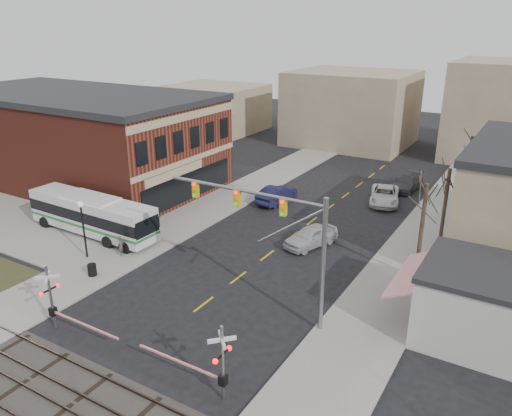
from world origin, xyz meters
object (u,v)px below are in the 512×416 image
(rr_crossing_east, at_px, (215,361))
(car_c, at_px, (385,195))
(trash_bin, at_px, (92,270))
(pedestrian_far, at_px, (148,228))
(car_b, at_px, (277,194))
(transit_bus, at_px, (92,214))
(street_lamp, at_px, (82,218))
(rr_crossing_west, at_px, (56,300))
(traffic_signal_mast, at_px, (278,227))
(pedestrian_near, at_px, (121,246))
(car_a, at_px, (311,236))
(car_d, at_px, (407,183))

(rr_crossing_east, relative_size, car_c, 0.99)
(trash_bin, relative_size, car_c, 0.15)
(pedestrian_far, bearing_deg, car_b, 37.77)
(transit_bus, relative_size, street_lamp, 2.80)
(rr_crossing_west, distance_m, car_c, 31.68)
(transit_bus, relative_size, car_b, 2.45)
(trash_bin, bearing_deg, street_lamp, 145.08)
(traffic_signal_mast, relative_size, trash_bin, 12.49)
(rr_crossing_east, relative_size, pedestrian_far, 3.04)
(pedestrian_far, bearing_deg, pedestrian_near, -116.48)
(trash_bin, bearing_deg, transit_bus, 136.96)
(car_a, distance_m, pedestrian_near, 14.45)
(traffic_signal_mast, relative_size, car_c, 1.83)
(car_b, bearing_deg, rr_crossing_west, 93.61)
(car_b, bearing_deg, street_lamp, 75.18)
(street_lamp, relative_size, trash_bin, 5.32)
(pedestrian_near, xyz_separation_m, pedestrian_far, (-0.35, 3.35, 0.16))
(car_a, bearing_deg, car_d, 100.00)
(rr_crossing_west, height_order, trash_bin, rr_crossing_west)
(transit_bus, distance_m, rr_crossing_east, 22.13)
(street_lamp, bearing_deg, rr_crossing_east, -22.81)
(rr_crossing_east, xyz_separation_m, pedestrian_near, (-14.61, 8.54, -1.08))
(transit_bus, height_order, car_d, transit_bus)
(rr_crossing_east, height_order, pedestrian_near, rr_crossing_east)
(car_c, distance_m, pedestrian_far, 22.71)
(traffic_signal_mast, relative_size, car_b, 2.05)
(street_lamp, relative_size, pedestrian_far, 2.38)
(rr_crossing_west, xyz_separation_m, car_d, (10.18, 35.44, -1.22))
(car_d, bearing_deg, car_a, -92.66)
(trash_bin, bearing_deg, pedestrian_far, 98.02)
(car_c, distance_m, car_d, 5.26)
(car_c, distance_m, pedestrian_near, 25.27)
(car_a, bearing_deg, traffic_signal_mast, -57.49)
(car_c, bearing_deg, rr_crossing_east, -102.66)
(street_lamp, bearing_deg, car_d, 60.40)
(traffic_signal_mast, height_order, car_b, traffic_signal_mast)
(transit_bus, xyz_separation_m, car_a, (16.27, 7.16, -0.97))
(trash_bin, bearing_deg, car_c, 62.94)
(transit_bus, height_order, traffic_signal_mast, traffic_signal_mast)
(traffic_signal_mast, bearing_deg, transit_bus, 171.22)
(street_lamp, height_order, pedestrian_far, street_lamp)
(rr_crossing_west, height_order, rr_crossing_east, same)
(car_d, bearing_deg, car_b, -127.10)
(trash_bin, distance_m, car_d, 32.95)
(trash_bin, bearing_deg, rr_crossing_east, -20.31)
(traffic_signal_mast, bearing_deg, car_b, 118.61)
(pedestrian_far, bearing_deg, trash_bin, -114.50)
(traffic_signal_mast, relative_size, rr_crossing_east, 1.84)
(street_lamp, distance_m, trash_bin, 4.14)
(car_c, bearing_deg, car_d, 65.92)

